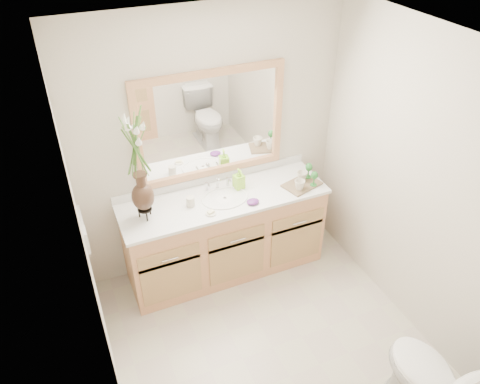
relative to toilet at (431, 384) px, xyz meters
name	(u,v)px	position (x,y,z in m)	size (l,w,h in m)	color
floor	(273,347)	(-0.70, 0.92, -0.37)	(2.60, 2.60, 0.00)	beige
ceiling	(291,54)	(-0.70, 0.92, 2.03)	(2.40, 2.60, 0.02)	white
wall_back	(211,145)	(-0.70, 2.22, 0.83)	(2.40, 0.02, 2.40)	beige
wall_left	(96,286)	(-1.90, 0.92, 0.83)	(0.02, 2.60, 2.40)	beige
wall_right	(423,192)	(0.50, 0.92, 0.83)	(0.02, 2.60, 2.40)	beige
vanity	(225,235)	(-0.70, 1.93, 0.03)	(1.80, 0.55, 0.80)	tan
counter	(224,199)	(-0.70, 1.93, 0.45)	(1.84, 0.57, 0.03)	white
sink	(225,203)	(-0.70, 1.92, 0.41)	(0.38, 0.34, 0.23)	white
mirror	(211,125)	(-0.70, 2.20, 1.04)	(1.32, 0.04, 0.97)	white
switch_plate	(86,236)	(-1.89, 1.68, 0.61)	(0.02, 0.12, 0.12)	white
toilet	(431,384)	(0.00, 0.00, 0.00)	(0.42, 0.75, 0.74)	white
flower_vase	(137,155)	(-1.39, 1.93, 1.06)	(0.21, 0.21, 0.87)	black
tumbler	(190,201)	(-1.01, 1.93, 0.51)	(0.07, 0.07, 0.09)	beige
soap_dish	(211,213)	(-0.89, 1.76, 0.47)	(0.09, 0.09, 0.03)	beige
soap_bottle	(239,179)	(-0.52, 2.02, 0.55)	(0.08, 0.08, 0.17)	#94DE34
purple_dish	(253,202)	(-0.51, 1.75, 0.48)	(0.11, 0.09, 0.04)	#5F2673
tray	(302,185)	(0.01, 1.83, 0.47)	(0.33, 0.22, 0.02)	brown
mug_left	(300,185)	(-0.05, 1.76, 0.53)	(0.10, 0.09, 0.10)	beige
mug_right	(302,176)	(0.04, 1.88, 0.53)	(0.10, 0.09, 0.10)	beige
goblet_front	(314,176)	(0.10, 1.77, 0.57)	(0.06, 0.06, 0.14)	#26722B
goblet_back	(309,168)	(0.12, 1.90, 0.58)	(0.07, 0.07, 0.15)	#26722B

